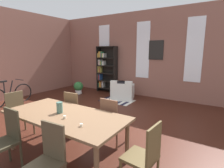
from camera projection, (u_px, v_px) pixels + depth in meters
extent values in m
plane|color=#3F1C13|center=(84.00, 126.00, 4.29)|extent=(10.40, 10.40, 0.00)
cube|color=#8F5B4D|center=(143.00, 55.00, 6.96)|extent=(9.00, 0.12, 3.36)
cube|color=white|center=(104.00, 50.00, 7.86)|extent=(0.55, 0.02, 2.18)
cube|color=white|center=(143.00, 50.00, 6.87)|extent=(0.55, 0.02, 2.18)
cube|color=white|center=(194.00, 50.00, 5.89)|extent=(0.55, 0.02, 2.18)
cube|color=brown|center=(65.00, 115.00, 2.95)|extent=(2.19, 1.02, 0.04)
cylinder|color=brown|center=(11.00, 131.00, 3.21)|extent=(0.07, 0.07, 0.73)
cylinder|color=brown|center=(48.00, 117.00, 3.89)|extent=(0.07, 0.07, 0.73)
cylinder|color=brown|center=(127.00, 142.00, 2.84)|extent=(0.07, 0.07, 0.73)
cylinder|color=#4C7266|center=(60.00, 107.00, 2.99)|extent=(0.11, 0.11, 0.19)
cylinder|color=silver|center=(81.00, 125.00, 2.46)|extent=(0.04, 0.04, 0.04)
cylinder|color=silver|center=(65.00, 117.00, 2.75)|extent=(0.04, 0.04, 0.05)
cube|color=#493D2A|center=(43.00, 167.00, 2.08)|extent=(0.43, 0.43, 0.04)
cube|color=#493D2A|center=(53.00, 141.00, 2.19)|extent=(0.38, 0.06, 0.50)
cube|color=#383222|center=(2.00, 144.00, 2.60)|extent=(0.40, 0.40, 0.04)
cube|color=#383222|center=(12.00, 124.00, 2.71)|extent=(0.38, 0.03, 0.50)
cylinder|color=#383222|center=(9.00, 149.00, 2.89)|extent=(0.04, 0.04, 0.43)
cylinder|color=#383222|center=(21.00, 156.00, 2.70)|extent=(0.04, 0.04, 0.43)
cube|color=brown|center=(77.00, 112.00, 3.94)|extent=(0.41, 0.41, 0.04)
cube|color=brown|center=(71.00, 104.00, 3.74)|extent=(0.38, 0.04, 0.50)
cylinder|color=brown|center=(89.00, 121.00, 4.05)|extent=(0.04, 0.04, 0.43)
cylinder|color=brown|center=(77.00, 118.00, 4.23)|extent=(0.04, 0.04, 0.43)
cylinder|color=brown|center=(78.00, 127.00, 3.74)|extent=(0.04, 0.04, 0.43)
cylinder|color=brown|center=(66.00, 123.00, 3.92)|extent=(0.04, 0.04, 0.43)
cube|color=brown|center=(140.00, 158.00, 2.27)|extent=(0.44, 0.44, 0.04)
cube|color=brown|center=(154.00, 145.00, 2.11)|extent=(0.07, 0.38, 0.50)
cylinder|color=brown|center=(135.00, 162.00, 2.56)|extent=(0.04, 0.04, 0.43)
cube|color=brown|center=(20.00, 116.00, 3.75)|extent=(0.41, 0.41, 0.04)
cube|color=brown|center=(15.00, 103.00, 3.80)|extent=(0.04, 0.38, 0.50)
cylinder|color=brown|center=(17.00, 131.00, 3.55)|extent=(0.04, 0.04, 0.43)
cylinder|color=brown|center=(34.00, 125.00, 3.84)|extent=(0.04, 0.04, 0.43)
cylinder|color=brown|center=(9.00, 127.00, 3.75)|extent=(0.04, 0.04, 0.43)
cylinder|color=brown|center=(25.00, 121.00, 4.04)|extent=(0.04, 0.04, 0.43)
cube|color=brown|center=(114.00, 122.00, 3.42)|extent=(0.41, 0.41, 0.04)
cube|color=brown|center=(109.00, 113.00, 3.22)|extent=(0.38, 0.04, 0.50)
cylinder|color=brown|center=(126.00, 132.00, 3.51)|extent=(0.04, 0.04, 0.43)
cylinder|color=brown|center=(112.00, 127.00, 3.71)|extent=(0.04, 0.04, 0.43)
cylinder|color=brown|center=(117.00, 139.00, 3.22)|extent=(0.04, 0.04, 0.43)
cylinder|color=brown|center=(101.00, 134.00, 3.41)|extent=(0.04, 0.04, 0.43)
cube|color=black|center=(99.00, 69.00, 7.96)|extent=(0.04, 0.31, 2.03)
cube|color=black|center=(116.00, 70.00, 7.48)|extent=(0.04, 0.31, 2.03)
cube|color=black|center=(109.00, 69.00, 7.84)|extent=(0.95, 0.01, 2.03)
cube|color=black|center=(107.00, 88.00, 7.88)|extent=(0.91, 0.31, 0.04)
cube|color=#33724C|center=(100.00, 85.00, 8.08)|extent=(0.04, 0.17, 0.18)
cube|color=orange|center=(100.00, 84.00, 8.04)|extent=(0.04, 0.16, 0.27)
cube|color=orange|center=(101.00, 85.00, 8.02)|extent=(0.04, 0.22, 0.17)
cube|color=orange|center=(102.00, 84.00, 8.00)|extent=(0.03, 0.25, 0.23)
cube|color=#284C8C|center=(103.00, 84.00, 7.97)|extent=(0.03, 0.16, 0.27)
cube|color=white|center=(104.00, 84.00, 7.95)|extent=(0.05, 0.22, 0.28)
cube|color=black|center=(107.00, 81.00, 7.81)|extent=(0.91, 0.31, 0.04)
cube|color=#4C4C51|center=(99.00, 77.00, 8.01)|extent=(0.03, 0.24, 0.27)
cube|color=#B22D28|center=(100.00, 77.00, 7.98)|extent=(0.04, 0.22, 0.23)
cube|color=#284C8C|center=(101.00, 77.00, 7.96)|extent=(0.03, 0.23, 0.26)
cube|color=black|center=(107.00, 73.00, 7.75)|extent=(0.91, 0.31, 0.04)
cube|color=gold|center=(99.00, 69.00, 7.94)|extent=(0.05, 0.23, 0.28)
cube|color=#B22D28|center=(100.00, 70.00, 7.92)|extent=(0.03, 0.17, 0.18)
cube|color=gold|center=(101.00, 69.00, 7.89)|extent=(0.04, 0.16, 0.27)
cube|color=black|center=(107.00, 66.00, 7.69)|extent=(0.91, 0.31, 0.04)
cube|color=white|center=(99.00, 62.00, 7.88)|extent=(0.04, 0.16, 0.24)
cube|color=#B22D28|center=(100.00, 63.00, 7.87)|extent=(0.03, 0.19, 0.16)
cube|color=white|center=(101.00, 62.00, 7.84)|extent=(0.04, 0.24, 0.25)
cube|color=gold|center=(102.00, 63.00, 7.82)|extent=(0.03, 0.23, 0.16)
cube|color=#33724C|center=(103.00, 63.00, 7.79)|extent=(0.04, 0.21, 0.17)
cube|color=white|center=(103.00, 63.00, 7.77)|extent=(0.03, 0.23, 0.15)
cube|color=white|center=(104.00, 63.00, 7.74)|extent=(0.04, 0.22, 0.20)
cube|color=black|center=(107.00, 58.00, 7.62)|extent=(0.91, 0.31, 0.04)
cube|color=gold|center=(99.00, 55.00, 7.82)|extent=(0.04, 0.25, 0.19)
cube|color=orange|center=(100.00, 54.00, 7.79)|extent=(0.04, 0.20, 0.26)
cube|color=gold|center=(101.00, 54.00, 7.76)|extent=(0.04, 0.18, 0.27)
cube|color=#8C4C8C|center=(102.00, 55.00, 7.74)|extent=(0.03, 0.18, 0.19)
cube|color=#33724C|center=(103.00, 55.00, 7.72)|extent=(0.05, 0.21, 0.25)
cube|color=gold|center=(104.00, 55.00, 7.69)|extent=(0.04, 0.20, 0.18)
cube|color=white|center=(105.00, 55.00, 7.66)|extent=(0.05, 0.24, 0.19)
cube|color=black|center=(107.00, 47.00, 7.53)|extent=(0.91, 0.31, 0.04)
cube|color=silver|center=(123.00, 94.00, 6.71)|extent=(1.01, 1.01, 0.40)
cube|color=silver|center=(121.00, 86.00, 6.33)|extent=(0.81, 0.40, 0.35)
cube|color=silver|center=(132.00, 87.00, 6.57)|extent=(0.34, 0.72, 0.15)
cube|color=silver|center=(114.00, 86.00, 6.74)|extent=(0.34, 0.72, 0.15)
cube|color=black|center=(121.00, 82.00, 6.31)|extent=(0.32, 0.25, 0.08)
torus|color=black|center=(23.00, 93.00, 6.35)|extent=(0.08, 0.68, 0.68)
cylinder|color=black|center=(10.00, 93.00, 5.92)|extent=(0.05, 0.30, 0.83)
cylinder|color=black|center=(4.00, 89.00, 5.74)|extent=(0.04, 0.04, 0.45)
cube|color=black|center=(3.00, 81.00, 5.70)|extent=(0.09, 0.20, 0.05)
cylinder|color=black|center=(19.00, 80.00, 6.18)|extent=(0.44, 0.05, 0.02)
cylinder|color=silver|center=(79.00, 92.00, 7.52)|extent=(0.27, 0.27, 0.16)
sphere|color=#2D6B33|center=(78.00, 86.00, 7.47)|extent=(0.40, 0.40, 0.40)
cube|color=#1E1E33|center=(105.00, 98.00, 6.76)|extent=(0.12, 0.81, 0.01)
cube|color=silver|center=(108.00, 99.00, 6.70)|extent=(0.12, 0.81, 0.01)
cube|color=#1E1E33|center=(110.00, 99.00, 6.63)|extent=(0.12, 0.81, 0.01)
cube|color=silver|center=(113.00, 100.00, 6.57)|extent=(0.12, 0.81, 0.01)
cube|color=#1E1E33|center=(116.00, 100.00, 6.51)|extent=(0.12, 0.81, 0.01)
cube|color=silver|center=(118.00, 101.00, 6.44)|extent=(0.12, 0.81, 0.01)
cube|color=#1E1E33|center=(121.00, 101.00, 6.38)|extent=(0.12, 0.81, 0.01)
cube|color=silver|center=(124.00, 102.00, 6.32)|extent=(0.12, 0.81, 0.01)
cube|color=#1E1E33|center=(127.00, 102.00, 6.25)|extent=(0.12, 0.81, 0.01)
cube|color=silver|center=(130.00, 103.00, 6.19)|extent=(0.12, 0.81, 0.01)
cube|color=black|center=(156.00, 50.00, 6.58)|extent=(0.56, 0.03, 0.72)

